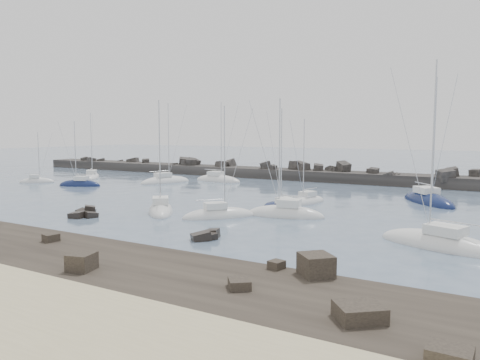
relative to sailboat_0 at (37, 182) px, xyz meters
The scene contains 16 objects.
ground 37.53m from the sailboat_0, 14.60° to the right, with size 400.00×400.00×0.00m, color slate.
rock_cluster_near 37.29m from the sailboat_0, 28.81° to the right, with size 4.27×4.11×1.67m.
rock_cluster_far 53.95m from the sailboat_0, 22.14° to the right, with size 2.15×3.21×1.12m.
breakwater 40.71m from the sailboat_0, 44.52° to the left, with size 115.00×7.51×5.14m.
sailboat_0 is the anchor object (origin of this frame).
sailboat_1 10.71m from the sailboat_0, 79.30° to the left, with size 7.61×8.09×13.38m.
sailboat_2 10.50m from the sailboat_0, ahead, with size 7.45×4.60×11.50m.
sailboat_3 22.40m from the sailboat_0, 30.36° to the left, with size 6.08×9.78×14.78m.
sailboat_4 31.52m from the sailboat_0, 34.64° to the left, with size 9.77×3.76×15.03m.
sailboat_5 40.23m from the sailboat_0, 17.90° to the right, with size 7.38×8.03×13.34m.
sailboat_6 49.62m from the sailboat_0, ahead, with size 3.80×7.35×11.25m.
sailboat_7 46.93m from the sailboat_0, 14.39° to the right, with size 6.90×7.49×12.40m.
sailboat_8 63.26m from the sailboat_0, ahead, with size 9.06×10.28×16.58m.
sailboat_9 51.75m from the sailboat_0, ahead, with size 8.63×4.20×13.32m.
sailboat_13 68.25m from the sailboat_0, 11.48° to the right, with size 10.19×6.05×15.35m.
sailboat_14 50.09m from the sailboat_0, ahead, with size 7.90×5.96×12.33m.
Camera 1 is at (35.28, -42.11, 8.81)m, focal length 35.00 mm.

